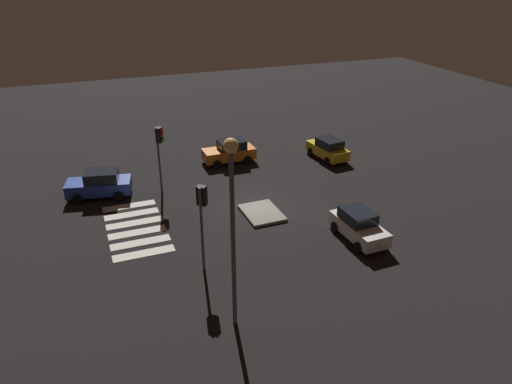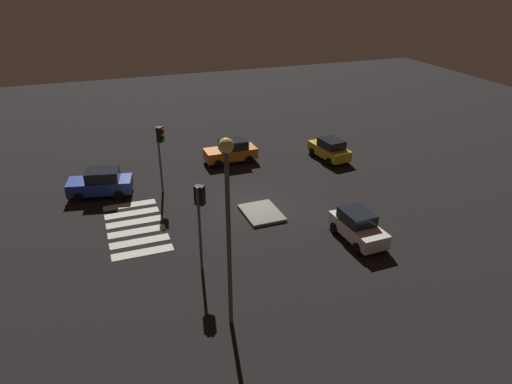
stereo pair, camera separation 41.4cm
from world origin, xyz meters
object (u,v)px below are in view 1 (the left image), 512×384
(car_white, at_px, (359,226))
(traffic_light_south, at_px, (160,144))
(traffic_island, at_px, (262,213))
(street_lamp, at_px, (232,206))
(car_yellow, at_px, (328,149))
(car_blue, at_px, (100,184))
(car_orange, at_px, (230,151))
(traffic_light_east, at_px, (202,207))

(car_white, relative_size, traffic_light_south, 0.85)
(traffic_island, xyz_separation_m, traffic_light_south, (-5.08, -4.91, 3.30))
(car_white, bearing_deg, street_lamp, -66.80)
(car_yellow, distance_m, street_lamp, 20.31)
(car_blue, bearing_deg, traffic_island, 157.22)
(car_orange, xyz_separation_m, traffic_light_south, (3.60, -5.73, 2.56))
(traffic_island, height_order, car_yellow, car_yellow)
(car_orange, bearing_deg, car_blue, 14.92)
(traffic_island, height_order, traffic_light_east, traffic_light_east)
(traffic_light_east, height_order, street_lamp, street_lamp)
(car_yellow, relative_size, street_lamp, 0.47)
(traffic_island, xyz_separation_m, car_orange, (-8.68, 0.82, 0.75))
(car_white, height_order, car_yellow, car_white)
(car_white, xyz_separation_m, car_orange, (-13.14, -3.07, 0.04))
(traffic_light_south, relative_size, street_lamp, 0.55)
(car_white, height_order, street_lamp, street_lamp)
(car_blue, xyz_separation_m, traffic_light_south, (0.95, 3.90, 2.53))
(car_blue, relative_size, traffic_light_south, 0.95)
(car_blue, height_order, car_yellow, car_blue)
(car_blue, bearing_deg, car_orange, -152.97)
(car_blue, xyz_separation_m, traffic_light_east, (10.17, 4.14, 2.50))
(car_blue, bearing_deg, car_yellow, -166.29)
(car_white, bearing_deg, traffic_light_south, -139.66)
(car_blue, relative_size, car_white, 1.12)
(car_orange, relative_size, traffic_light_south, 0.88)
(car_blue, distance_m, traffic_light_south, 4.74)
(traffic_island, height_order, car_white, car_white)
(car_orange, relative_size, car_yellow, 1.02)
(traffic_island, distance_m, car_orange, 8.75)
(car_blue, relative_size, car_orange, 1.08)
(car_white, relative_size, car_orange, 0.97)
(traffic_island, distance_m, traffic_light_east, 7.05)
(car_orange, bearing_deg, car_yellow, 163.83)
(car_white, distance_m, street_lamp, 10.51)
(traffic_island, distance_m, car_yellow, 10.48)
(car_orange, height_order, traffic_light_south, traffic_light_south)
(car_orange, bearing_deg, street_lamp, 72.05)
(traffic_island, relative_size, traffic_light_south, 0.64)
(car_yellow, distance_m, traffic_light_south, 13.34)
(car_orange, height_order, street_lamp, street_lamp)
(car_orange, relative_size, traffic_light_east, 0.89)
(car_blue, bearing_deg, traffic_light_east, 123.76)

